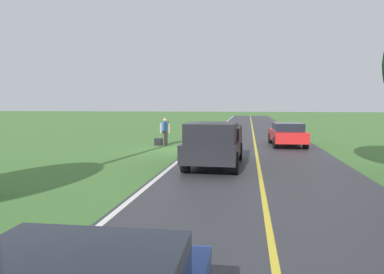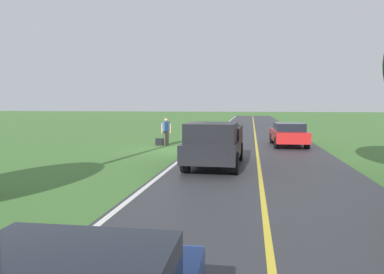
# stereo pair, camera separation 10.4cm
# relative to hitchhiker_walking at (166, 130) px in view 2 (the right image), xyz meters

# --- Properties ---
(ground_plane) EXTENTS (200.00, 200.00, 0.00)m
(ground_plane) POSITION_rel_hitchhiker_walking_xyz_m (-1.12, 1.83, -0.98)
(ground_plane) COLOR #427033
(road_surface) EXTENTS (7.36, 120.00, 0.00)m
(road_surface) POSITION_rel_hitchhiker_walking_xyz_m (-5.45, 1.83, -0.98)
(road_surface) COLOR #333338
(road_surface) RESTS_ON ground
(lane_edge_line) EXTENTS (0.16, 117.60, 0.00)m
(lane_edge_line) POSITION_rel_hitchhiker_walking_xyz_m (-1.95, 1.83, -0.98)
(lane_edge_line) COLOR silver
(lane_edge_line) RESTS_ON ground
(lane_centre_line) EXTENTS (0.14, 117.60, 0.00)m
(lane_centre_line) POSITION_rel_hitchhiker_walking_xyz_m (-5.45, 1.83, -0.98)
(lane_centre_line) COLOR gold
(lane_centre_line) RESTS_ON ground
(hitchhiker_walking) EXTENTS (0.62, 0.52, 1.75)m
(hitchhiker_walking) POSITION_rel_hitchhiker_walking_xyz_m (0.00, 0.00, 0.00)
(hitchhiker_walking) COLOR #4C473D
(hitchhiker_walking) RESTS_ON ground
(suitcase_carried) EXTENTS (0.47, 0.21, 0.44)m
(suitcase_carried) POSITION_rel_hitchhiker_walking_xyz_m (0.42, 0.07, -0.76)
(suitcase_carried) COLOR black
(suitcase_carried) RESTS_ON ground
(pickup_truck_passing) EXTENTS (2.20, 5.45, 1.82)m
(pickup_truck_passing) POSITION_rel_hitchhiker_walking_xyz_m (-3.66, 7.09, -0.01)
(pickup_truck_passing) COLOR black
(pickup_truck_passing) RESTS_ON ground
(sedan_near_oncoming) EXTENTS (2.06, 4.47, 1.41)m
(sedan_near_oncoming) POSITION_rel_hitchhiker_walking_xyz_m (-7.34, -0.89, -0.23)
(sedan_near_oncoming) COLOR red
(sedan_near_oncoming) RESTS_ON ground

